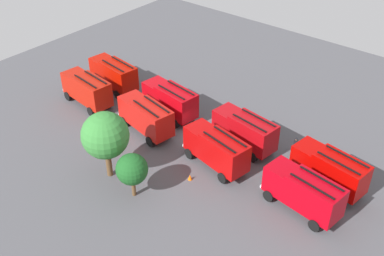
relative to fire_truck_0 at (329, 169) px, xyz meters
name	(u,v)px	position (x,y,z in m)	size (l,w,h in m)	color
ground_plane	(192,139)	(14.55, 2.04, -2.15)	(65.60, 65.60, 0.00)	#4C4C51
fire_truck_0	(329,169)	(0.00, 0.00, 0.00)	(7.48, 3.62, 3.88)	#B30503
fire_truck_1	(245,130)	(9.48, -0.30, 0.00)	(7.46, 3.54, 3.88)	#A8090F
fire_truck_2	(170,99)	(19.40, 0.03, 0.00)	(7.46, 3.53, 3.88)	#B7070E
fire_truck_3	(114,73)	(29.00, -0.22, 0.00)	(7.45, 3.49, 3.88)	#AF0E03
fire_truck_4	(303,191)	(0.40, 4.20, 0.00)	(7.46, 3.53, 3.88)	#B5030E
fire_truck_5	(216,148)	(9.84, 4.07, 0.00)	(7.52, 3.79, 3.88)	#B30707
fire_truck_6	(146,116)	(19.17, 4.20, 0.00)	(7.52, 3.79, 3.88)	red
fire_truck_7	(87,89)	(28.58, 4.42, 0.00)	(7.42, 3.39, 3.88)	#AF1609
firefighter_0	(89,83)	(31.23, 2.01, -1.19)	(0.48, 0.43, 1.72)	black
firefighter_1	(273,169)	(4.57, 2.05, -1.19)	(0.40, 0.48, 1.71)	black
firefighter_2	(296,145)	(4.83, -2.81, -1.16)	(0.47, 0.35, 1.76)	black
firefighter_3	(134,76)	(28.28, -2.91, -1.23)	(0.46, 0.33, 1.66)	black
tree_0	(132,169)	(13.09, 12.20, 0.87)	(2.90, 2.90, 4.49)	brown
tree_1	(105,136)	(16.94, 11.65, 2.49)	(4.45, 4.45, 6.90)	brown
traffic_cone_0	(190,177)	(10.48, 7.32, -1.86)	(0.41, 0.41, 0.59)	#F2600C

